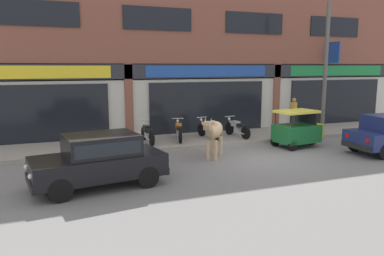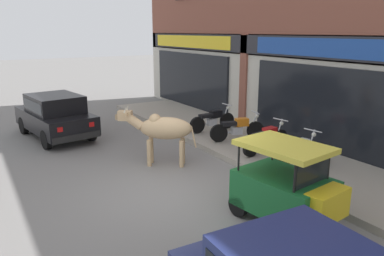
# 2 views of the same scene
# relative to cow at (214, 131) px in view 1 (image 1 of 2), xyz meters

# --- Properties ---
(ground_plane) EXTENTS (90.00, 90.00, 0.00)m
(ground_plane) POSITION_rel_cow_xyz_m (1.69, -0.61, -1.01)
(ground_plane) COLOR slate
(sidewalk) EXTENTS (19.00, 2.89, 0.16)m
(sidewalk) POSITION_rel_cow_xyz_m (1.69, 3.03, -0.93)
(sidewalk) COLOR gray
(sidewalk) RESTS_ON ground
(shop_building) EXTENTS (23.00, 1.40, 8.93)m
(shop_building) POSITION_rel_cow_xyz_m (1.69, 4.73, 3.24)
(shop_building) COLOR brown
(shop_building) RESTS_ON ground
(cow) EXTENTS (1.48, 1.83, 1.61)m
(cow) POSITION_rel_cow_xyz_m (0.00, 0.00, 0.00)
(cow) COLOR tan
(cow) RESTS_ON ground
(car_1) EXTENTS (3.76, 2.09, 1.46)m
(car_1) POSITION_rel_cow_xyz_m (-4.26, -1.86, -0.19)
(car_1) COLOR black
(car_1) RESTS_ON ground
(auto_rickshaw) EXTENTS (2.06, 1.36, 1.52)m
(auto_rickshaw) POSITION_rel_cow_xyz_m (4.02, 0.55, -0.35)
(auto_rickshaw) COLOR black
(auto_rickshaw) RESTS_ON ground
(motorcycle_0) EXTENTS (0.52, 1.81, 0.88)m
(motorcycle_0) POSITION_rel_cow_xyz_m (-1.74, 2.82, -0.46)
(motorcycle_0) COLOR black
(motorcycle_0) RESTS_ON sidewalk
(motorcycle_1) EXTENTS (0.69, 1.78, 0.88)m
(motorcycle_1) POSITION_rel_cow_xyz_m (-0.37, 2.82, -0.46)
(motorcycle_1) COLOR black
(motorcycle_1) RESTS_ON sidewalk
(motorcycle_2) EXTENTS (0.52, 1.81, 0.88)m
(motorcycle_2) POSITION_rel_cow_xyz_m (1.00, 2.78, -0.46)
(motorcycle_2) COLOR black
(motorcycle_2) RESTS_ON sidewalk
(motorcycle_3) EXTENTS (0.52, 1.81, 0.88)m
(motorcycle_3) POSITION_rel_cow_xyz_m (2.32, 2.63, -0.46)
(motorcycle_3) COLOR black
(motorcycle_3) RESTS_ON sidewalk
(pedestrian) EXTENTS (0.42, 0.32, 1.60)m
(pedestrian) POSITION_rel_cow_xyz_m (5.76, 3.27, 0.14)
(pedestrian) COLOR #2D2D33
(pedestrian) RESTS_ON sidewalk
(utility_pole) EXTENTS (0.18, 0.18, 5.93)m
(utility_pole) POSITION_rel_cow_xyz_m (6.38, 1.89, 2.12)
(utility_pole) COLOR #595651
(utility_pole) RESTS_ON sidewalk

